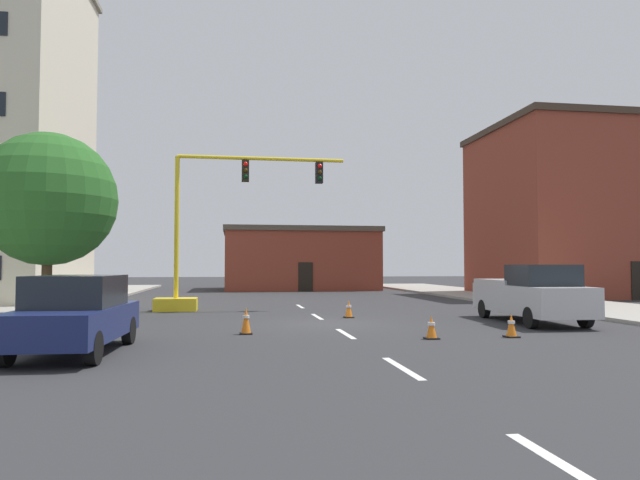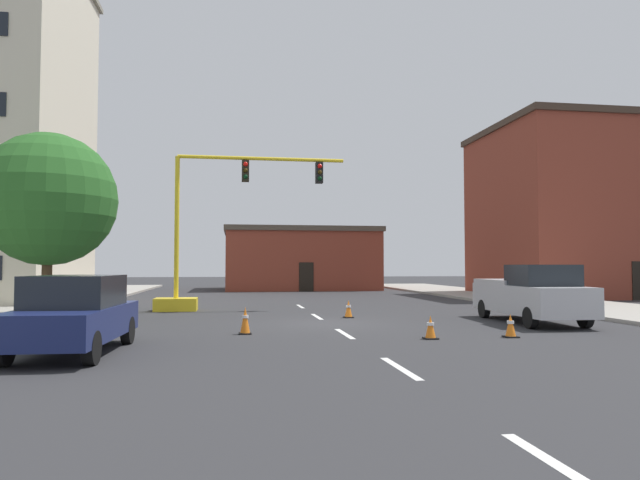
% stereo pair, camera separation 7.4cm
% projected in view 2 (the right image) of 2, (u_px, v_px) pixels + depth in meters
% --- Properties ---
extents(ground_plane, '(160.00, 160.00, 0.00)m').
position_uv_depth(ground_plane, '(327.00, 323.00, 19.21)').
color(ground_plane, '#2D2D30').
extents(sidewalk_left, '(6.00, 56.00, 0.14)m').
position_uv_depth(sidewalk_left, '(14.00, 308.00, 25.19)').
color(sidewalk_left, '#9E998E').
rests_on(sidewalk_left, ground_plane).
extents(sidewalk_right, '(6.00, 56.00, 0.14)m').
position_uv_depth(sidewalk_right, '(548.00, 302.00, 29.04)').
color(sidewalk_right, '#9E998E').
rests_on(sidewalk_right, ground_plane).
extents(lane_stripe_seg_0, '(0.16, 2.40, 0.01)m').
position_uv_depth(lane_stripe_seg_0, '(568.00, 471.00, 5.38)').
color(lane_stripe_seg_0, silver).
rests_on(lane_stripe_seg_0, ground_plane).
extents(lane_stripe_seg_1, '(0.16, 2.40, 0.01)m').
position_uv_depth(lane_stripe_seg_1, '(400.00, 368.00, 10.81)').
color(lane_stripe_seg_1, silver).
rests_on(lane_stripe_seg_1, ground_plane).
extents(lane_stripe_seg_2, '(0.16, 2.40, 0.01)m').
position_uv_depth(lane_stripe_seg_2, '(345.00, 334.00, 16.24)').
color(lane_stripe_seg_2, silver).
rests_on(lane_stripe_seg_2, ground_plane).
extents(lane_stripe_seg_3, '(0.16, 2.40, 0.01)m').
position_uv_depth(lane_stripe_seg_3, '(317.00, 317.00, 21.68)').
color(lane_stripe_seg_3, silver).
rests_on(lane_stripe_seg_3, ground_plane).
extents(lane_stripe_seg_4, '(0.16, 2.40, 0.01)m').
position_uv_depth(lane_stripe_seg_4, '(300.00, 306.00, 27.11)').
color(lane_stripe_seg_4, silver).
rests_on(lane_stripe_seg_4, ground_plane).
extents(building_brick_center, '(12.38, 9.03, 5.02)m').
position_uv_depth(building_brick_center, '(300.00, 259.00, 47.10)').
color(building_brick_center, brown).
rests_on(building_brick_center, ground_plane).
extents(building_row_right, '(12.63, 10.44, 11.05)m').
position_uv_depth(building_row_right, '(584.00, 211.00, 37.18)').
color(building_row_right, brown).
rests_on(building_row_right, ground_plane).
extents(traffic_signal_gantry, '(8.29, 1.20, 6.83)m').
position_uv_depth(traffic_signal_gantry, '(200.00, 260.00, 24.73)').
color(traffic_signal_gantry, yellow).
rests_on(traffic_signal_gantry, ground_plane).
extents(tree_left_near, '(4.87, 4.87, 6.82)m').
position_uv_depth(tree_left_near, '(48.00, 199.00, 20.72)').
color(tree_left_near, '#4C3823').
rests_on(tree_left_near, ground_plane).
extents(pickup_truck_silver, '(2.25, 5.49, 1.99)m').
position_uv_depth(pickup_truck_silver, '(531.00, 294.00, 19.43)').
color(pickup_truck_silver, '#BCBCC1').
rests_on(pickup_truck_silver, ground_plane).
extents(sedan_navy_near_left, '(2.05, 4.58, 1.74)m').
position_uv_depth(sedan_navy_near_left, '(74.00, 314.00, 12.61)').
color(sedan_navy_near_left, navy).
rests_on(sedan_navy_near_left, ground_plane).
extents(traffic_cone_roadside_a, '(0.36, 0.36, 0.63)m').
position_uv_depth(traffic_cone_roadside_a, '(430.00, 328.00, 15.09)').
color(traffic_cone_roadside_a, black).
rests_on(traffic_cone_roadside_a, ground_plane).
extents(traffic_cone_roadside_b, '(0.36, 0.36, 0.64)m').
position_uv_depth(traffic_cone_roadside_b, '(511.00, 326.00, 15.44)').
color(traffic_cone_roadside_b, black).
rests_on(traffic_cone_roadside_b, ground_plane).
extents(traffic_cone_roadside_c, '(0.36, 0.36, 0.78)m').
position_uv_depth(traffic_cone_roadside_c, '(245.00, 321.00, 16.17)').
color(traffic_cone_roadside_c, black).
rests_on(traffic_cone_roadside_c, ground_plane).
extents(traffic_cone_roadside_d, '(0.36, 0.36, 0.67)m').
position_uv_depth(traffic_cone_roadside_d, '(348.00, 309.00, 21.25)').
color(traffic_cone_roadside_d, black).
rests_on(traffic_cone_roadside_d, ground_plane).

